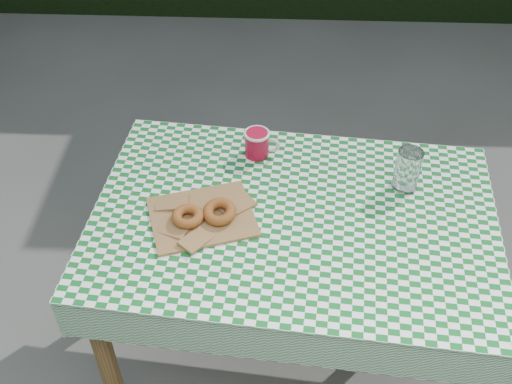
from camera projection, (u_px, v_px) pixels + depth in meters
table at (289, 294)px, 2.11m from camera, size 1.26×0.90×0.75m
tablecloth at (294, 217)px, 1.85m from camera, size 1.28×0.93×0.01m
paper_bag at (202, 216)px, 1.83m from camera, size 0.36×0.32×0.02m
bagel_front at (188, 216)px, 1.80m from camera, size 0.12×0.12×0.03m
bagel_back at (219, 212)px, 1.81m from camera, size 0.13×0.13×0.03m
coffee_mug at (257, 143)px, 2.03m from camera, size 0.18×0.18×0.09m
drinking_glass at (407, 170)px, 1.89m from camera, size 0.09×0.09×0.14m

